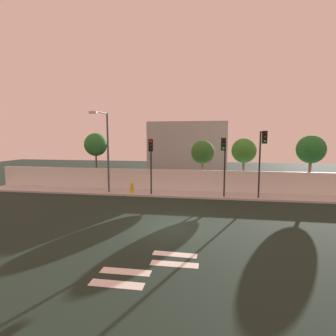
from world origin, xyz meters
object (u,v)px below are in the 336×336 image
Objects in this scene: fire_hydrant at (132,188)px; roadside_tree_leftmost at (96,145)px; traffic_light_center at (224,154)px; roadside_tree_midleft at (203,152)px; traffic_light_right at (151,154)px; traffic_light_left at (262,150)px; roadside_tree_rightmost at (311,150)px; street_lamp_curbside at (106,145)px; roadside_tree_midright at (244,151)px.

roadside_tree_leftmost is at bearing 145.35° from fire_hydrant.
roadside_tree_midleft is (-1.72, 3.89, -0.06)m from traffic_light_center.
traffic_light_right is 7.41m from roadside_tree_leftmost.
traffic_light_right reaches higher than roadside_tree_midleft.
traffic_light_left is 1.02× the size of roadside_tree_rightmost.
traffic_light_left is 12.19m from street_lamp_curbside.
traffic_light_left is at bearing -38.92° from roadside_tree_midleft.
fire_hydrant is at bearing -34.65° from roadside_tree_leftmost.
traffic_light_right is 0.90× the size of roadside_tree_rightmost.
traffic_light_left is 1.08× the size of roadside_tree_midright.
roadside_tree_rightmost is at bearing 0.00° from roadside_tree_leftmost.
fire_hydrant is at bearing 155.17° from traffic_light_right.
street_lamp_curbside reaches higher than roadside_tree_midright.
traffic_light_right is at bearing -179.76° from traffic_light_center.
traffic_light_left is at bearing -141.34° from roadside_tree_rightmost.
fire_hydrant is (-7.34, 0.82, -2.87)m from traffic_light_center.
fire_hydrant is at bearing 177.04° from traffic_light_left.
roadside_tree_midright reaches higher than fire_hydrant.
traffic_light_center is 0.97× the size of roadside_tree_midright.
roadside_tree_leftmost is 13.61m from roadside_tree_midright.
street_lamp_curbside reaches higher than traffic_light_left.
traffic_light_center is 8.20m from roadside_tree_rightmost.
fire_hydrant is at bearing -151.32° from roadside_tree_midleft.
roadside_tree_leftmost reaches higher than roadside_tree_rightmost.
roadside_tree_leftmost reaches higher than traffic_light_center.
roadside_tree_leftmost is at bearing 161.73° from traffic_light_center.
fire_hydrant is 6.40m from roadside_tree_leftmost.
traffic_light_right is at bearing -24.83° from fire_hydrant.
street_lamp_curbside is at bearing -164.09° from roadside_tree_midright.
traffic_light_center is 7.92m from fire_hydrant.
fire_hydrant is 0.19× the size of roadside_tree_midright.
roadside_tree_leftmost is at bearing -180.00° from roadside_tree_midleft.
traffic_light_left is 5.73m from roadside_tree_midleft.
traffic_light_right is 0.86× the size of roadside_tree_leftmost.
roadside_tree_rightmost is (8.94, -0.00, 0.29)m from roadside_tree_midleft.
roadside_tree_midright is at bearing -0.00° from roadside_tree_midleft.
street_lamp_curbside is 1.34× the size of roadside_tree_rightmost.
roadside_tree_midright is at bearing -180.00° from roadside_tree_rightmost.
traffic_light_center is at bearing -151.68° from roadside_tree_rightmost.
street_lamp_curbside is at bearing 169.88° from traffic_light_right.
street_lamp_curbside reaches higher than fire_hydrant.
traffic_light_left reaches higher than traffic_light_right.
traffic_light_left is 2.76m from traffic_light_center.
roadside_tree_midleft is at bearing 28.68° from fire_hydrant.
roadside_tree_leftmost reaches higher than traffic_light_right.
street_lamp_curbside is at bearing 175.90° from traffic_light_center.
roadside_tree_rightmost reaches higher than roadside_tree_midleft.
roadside_tree_midright is at bearing 104.16° from traffic_light_left.
fire_hydrant is (2.11, 0.14, -3.49)m from street_lamp_curbside.
street_lamp_curbside is (-12.18, 0.38, 0.31)m from traffic_light_left.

